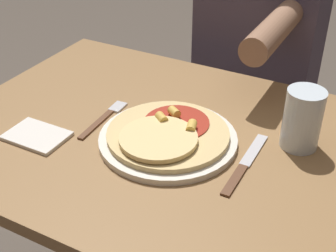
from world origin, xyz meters
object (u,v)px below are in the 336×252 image
fork (105,117)px  knife (245,164)px  plate (168,139)px  drinking_glass (302,119)px  person_diner (258,55)px  dining_table (167,185)px  pizza (167,134)px

fork → knife: size_ratio=0.80×
plate → drinking_glass: 0.28m
plate → knife: bearing=-0.1°
drinking_glass → fork: bearing=-166.5°
plate → person_diner: size_ratio=0.24×
fork → plate: bearing=-5.7°
knife → drinking_glass: size_ratio=1.70×
dining_table → fork: 0.21m
pizza → fork: 0.18m
dining_table → plate: bearing=-55.4°
pizza → person_diner: size_ratio=0.21×
knife → person_diner: (-0.18, 0.62, -0.05)m
pizza → fork: (-0.17, 0.02, -0.02)m
knife → fork: bearing=177.1°
dining_table → drinking_glass: bearing=20.1°
dining_table → person_diner: 0.60m
plate → person_diner: (-0.01, 0.62, -0.05)m
pizza → drinking_glass: (0.25, 0.12, 0.04)m
fork → person_diner: bearing=74.4°
pizza → fork: pizza is taller
knife → person_diner: size_ratio=0.18×
fork → drinking_glass: bearing=13.5°
plate → fork: bearing=174.3°
plate → knife: size_ratio=1.34×
plate → person_diner: 0.62m
dining_table → drinking_glass: drinking_glass is taller
dining_table → person_diner: (0.01, 0.59, 0.10)m
drinking_glass → pizza: bearing=-153.3°
knife → dining_table: bearing=173.2°
plate → pizza: size_ratio=1.13×
dining_table → person_diner: size_ratio=0.80×
drinking_glass → person_diner: size_ratio=0.10×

